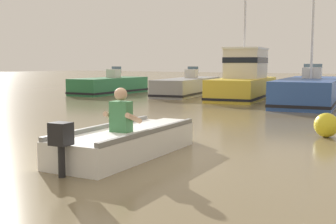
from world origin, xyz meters
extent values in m
plane|color=#7A6B4C|center=(0.00, 0.00, 0.00)|extent=(120.00, 120.00, 0.00)
cube|color=white|center=(0.88, -0.17, 0.22)|extent=(1.38, 3.19, 0.44)
cube|color=white|center=(0.72, 1.55, 0.22)|extent=(0.64, 0.45, 0.42)
cube|color=gray|center=(0.38, -0.21, 0.47)|extent=(0.36, 3.03, 0.08)
cube|color=gray|center=(1.39, -0.12, 0.47)|extent=(0.36, 3.03, 0.08)
cube|color=white|center=(0.89, -0.27, 0.40)|extent=(1.03, 0.37, 0.06)
cylinder|color=black|center=(1.04, -1.81, 0.27)|extent=(0.11, 0.11, 0.54)
cube|color=black|center=(1.04, -1.81, 0.62)|extent=(0.30, 0.27, 0.32)
cube|color=#3F7F4C|center=(0.90, -0.32, 0.70)|extent=(0.36, 0.25, 0.52)
sphere|color=tan|center=(0.90, -0.32, 1.08)|extent=(0.22, 0.22, 0.22)
cylinder|color=tan|center=(0.67, -0.29, 0.68)|extent=(0.13, 0.43, 0.23)
cylinder|color=tan|center=(1.11, -0.25, 0.68)|extent=(0.13, 0.43, 0.23)
cube|color=#287042|center=(-9.50, 11.51, 0.41)|extent=(2.00, 4.84, 0.82)
cube|color=black|center=(-9.50, 11.51, 0.14)|extent=(2.04, 4.89, 0.10)
cube|color=silver|center=(-9.52, 11.87, 1.04)|extent=(0.62, 0.54, 0.44)
cube|color=slate|center=(-9.54, 12.13, 1.22)|extent=(0.59, 0.08, 0.36)
cube|color=gray|center=(-5.70, 13.09, 0.41)|extent=(2.81, 6.36, 0.82)
cube|color=black|center=(-5.70, 13.09, 0.14)|extent=(2.86, 6.41, 0.10)
cube|color=beige|center=(-5.79, 13.54, 1.04)|extent=(0.65, 0.60, 0.44)
cube|color=slate|center=(-5.84, 13.80, 1.22)|extent=(0.56, 0.15, 0.36)
cube|color=gold|center=(-2.33, 12.12, 0.46)|extent=(2.79, 5.56, 0.91)
cube|color=black|center=(-2.33, 12.12, 0.16)|extent=(2.83, 5.61, 0.10)
cube|color=silver|center=(-2.41, 12.59, 1.55)|extent=(1.85, 2.45, 1.27)
cube|color=black|center=(-2.41, 12.59, 1.71)|extent=(1.89, 2.49, 0.24)
cube|color=white|center=(-2.41, 12.59, 2.23)|extent=(1.95, 2.57, 0.08)
cylinder|color=silver|center=(-2.35, 12.25, 2.61)|extent=(0.10, 0.10, 3.40)
cube|color=#2D519E|center=(0.77, 11.51, 0.49)|extent=(3.10, 7.00, 0.98)
cube|color=black|center=(0.77, 11.51, 0.17)|extent=(3.15, 7.05, 0.10)
cube|color=silver|center=(0.69, 12.01, 1.20)|extent=(0.79, 0.61, 0.44)
cube|color=slate|center=(0.65, 12.27, 1.38)|extent=(0.71, 0.15, 0.36)
cylinder|color=silver|center=(0.74, 11.68, 2.84)|extent=(0.10, 0.10, 3.72)
sphere|color=yellow|center=(3.30, 3.72, 0.26)|extent=(0.53, 0.53, 0.53)
camera|label=1|loc=(5.64, -6.12, 1.61)|focal=47.60mm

